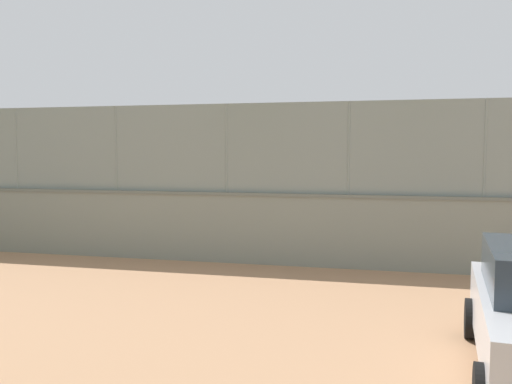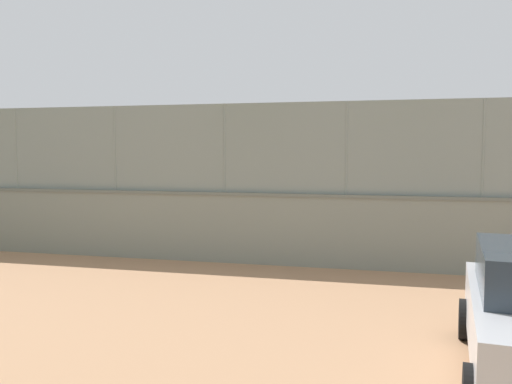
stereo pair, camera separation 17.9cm
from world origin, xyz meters
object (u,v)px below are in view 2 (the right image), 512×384
object	(u,v)px
player_at_service_line	(265,194)
spare_ball_by_wall	(333,255)
player_foreground_swinging	(382,193)
courtside_bench	(46,225)
player_crossing_court	(195,202)
sports_ball	(164,209)

from	to	relation	value
player_at_service_line	spare_ball_by_wall	xyz separation A→B (m)	(-3.78, 8.57, -0.94)
player_foreground_swinging	courtside_bench	xyz separation A→B (m)	(10.84, 10.06, -0.49)
player_crossing_court	courtside_bench	world-z (taller)	player_crossing_court
sports_ball	spare_ball_by_wall	world-z (taller)	sports_ball
spare_ball_by_wall	courtside_bench	xyz separation A→B (m)	(9.50, -0.84, 0.40)
player_crossing_court	courtside_bench	distance (m)	5.19
player_at_service_line	player_foreground_swinging	size ratio (longest dim) A/B	1.04
player_at_service_line	spare_ball_by_wall	world-z (taller)	player_at_service_line
player_foreground_swinging	player_crossing_court	bearing A→B (deg)	45.03
player_crossing_court	player_foreground_swinging	bearing A→B (deg)	-134.97
player_crossing_court	player_foreground_swinging	xyz separation A→B (m)	(-6.81, -6.82, -0.06)
player_foreground_swinging	courtside_bench	bearing A→B (deg)	42.85
player_crossing_court	player_at_service_line	world-z (taller)	player_crossing_court
player_at_service_line	spare_ball_by_wall	size ratio (longest dim) A/B	12.74
player_at_service_line	spare_ball_by_wall	bearing A→B (deg)	113.81
player_at_service_line	player_crossing_court	bearing A→B (deg)	69.43
player_foreground_swinging	courtside_bench	size ratio (longest dim) A/B	1.01
player_at_service_line	player_foreground_swinging	distance (m)	5.63
sports_ball	spare_ball_by_wall	xyz separation A→B (m)	(-5.74, 1.86, -0.91)
player_foreground_swinging	spare_ball_by_wall	bearing A→B (deg)	82.97
sports_ball	spare_ball_by_wall	bearing A→B (deg)	162.07
player_crossing_court	player_at_service_line	size ratio (longest dim) A/B	1.01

